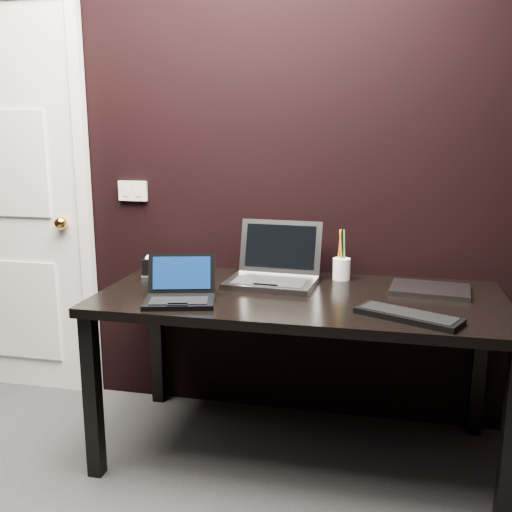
% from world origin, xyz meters
% --- Properties ---
extents(wall_back, '(4.00, 0.00, 4.00)m').
position_xyz_m(wall_back, '(0.00, 1.80, 1.30)').
color(wall_back, black).
rests_on(wall_back, ground).
extents(door, '(0.99, 0.10, 2.14)m').
position_xyz_m(door, '(-1.35, 1.78, 1.04)').
color(door, white).
rests_on(door, ground).
extents(wall_switch, '(0.15, 0.02, 0.10)m').
position_xyz_m(wall_switch, '(-0.62, 1.79, 1.12)').
color(wall_switch, silver).
rests_on(wall_switch, wall_back).
extents(desk, '(1.70, 0.80, 0.74)m').
position_xyz_m(desk, '(0.30, 1.40, 0.66)').
color(desk, black).
rests_on(desk, ground).
extents(netbook, '(0.33, 0.31, 0.18)m').
position_xyz_m(netbook, '(-0.16, 1.18, 0.78)').
color(netbook, black).
rests_on(netbook, desk).
extents(silver_laptop, '(0.41, 0.37, 0.27)m').
position_xyz_m(silver_laptop, '(0.16, 1.55, 0.79)').
color(silver_laptop, gray).
rests_on(silver_laptop, desk).
extents(ext_keyboard, '(0.40, 0.29, 0.02)m').
position_xyz_m(ext_keyboard, '(0.73, 1.16, 0.75)').
color(ext_keyboard, black).
rests_on(ext_keyboard, desk).
extents(closed_laptop, '(0.35, 0.27, 0.02)m').
position_xyz_m(closed_laptop, '(0.84, 1.55, 0.75)').
color(closed_laptop, gray).
rests_on(closed_laptop, desk).
extents(desk_phone, '(0.21, 0.17, 0.10)m').
position_xyz_m(desk_phone, '(-0.38, 1.61, 0.78)').
color(desk_phone, white).
rests_on(desk_phone, desk).
extents(mobile_phone, '(0.07, 0.06, 0.09)m').
position_xyz_m(mobile_phone, '(-0.43, 1.49, 0.78)').
color(mobile_phone, black).
rests_on(mobile_phone, desk).
extents(pen_cup, '(0.08, 0.08, 0.24)m').
position_xyz_m(pen_cup, '(0.45, 1.69, 0.80)').
color(pen_cup, white).
rests_on(pen_cup, desk).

